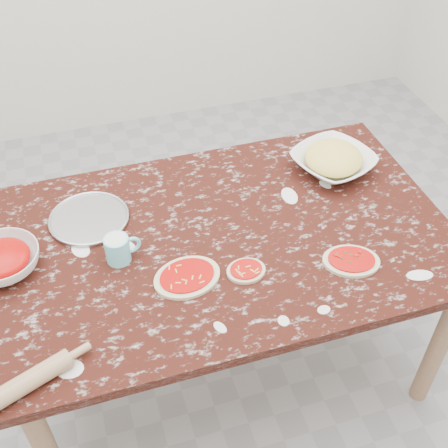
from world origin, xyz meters
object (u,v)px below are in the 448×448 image
rolling_pin (23,385)px  worktable (224,251)px  flour_mug (119,249)px  pizza_tray (89,219)px  cheese_bowl (333,162)px  sauce_bowl (3,261)px

rolling_pin → worktable: bearing=31.1°
flour_mug → rolling_pin: (-0.33, -0.41, -0.02)m
worktable → flour_mug: bearing=-178.4°
pizza_tray → flour_mug: flour_mug is taller
flour_mug → cheese_bowl: bearing=14.9°
worktable → sauce_bowl: bearing=175.7°
flour_mug → sauce_bowl: bearing=169.8°
sauce_bowl → flour_mug: (0.37, -0.07, 0.01)m
worktable → sauce_bowl: size_ratio=6.56×
pizza_tray → flour_mug: size_ratio=2.28×
worktable → rolling_pin: size_ratio=5.75×
rolling_pin → sauce_bowl: bearing=94.6°
pizza_tray → sauce_bowl: size_ratio=1.16×
sauce_bowl → cheese_bowl: 1.27m
cheese_bowl → pizza_tray: bearing=-179.3°
sauce_bowl → flour_mug: 0.38m
rolling_pin → pizza_tray: bearing=68.1°
cheese_bowl → flour_mug: (-0.89, -0.24, 0.01)m
worktable → flour_mug: flour_mug is taller
flour_mug → rolling_pin: flour_mug is taller
pizza_tray → cheese_bowl: 0.97m
pizza_tray → flour_mug: 0.24m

